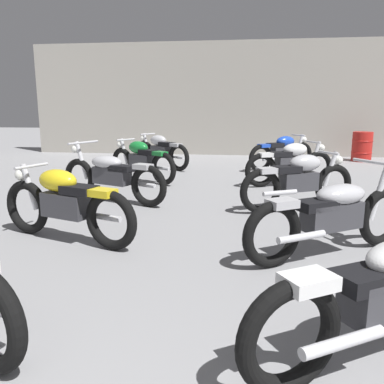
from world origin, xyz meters
TOP-DOWN VIEW (x-y plane):
  - back_wall at (0.00, 13.92)m, footprint 12.98×0.24m
  - motorcycle_left_row_2 at (-1.43, 4.91)m, footprint 1.89×0.78m
  - motorcycle_left_row_3 at (-1.57, 6.93)m, footprint 2.04×1.03m
  - motorcycle_left_row_4 at (-1.55, 8.80)m, footprint 1.70×1.19m
  - motorcycle_left_row_5 at (-1.53, 10.67)m, footprint 1.66×1.24m
  - motorcycle_right_row_2 at (1.54, 4.83)m, footprint 1.89×1.26m
  - motorcycle_right_row_3 at (1.45, 6.79)m, footprint 1.80×1.00m
  - motorcycle_right_row_4 at (1.53, 8.77)m, footprint 1.83×0.94m
  - motorcycle_right_row_5 at (1.53, 10.77)m, footprint 1.67×1.22m
  - oil_drum at (3.98, 12.80)m, footprint 0.59×0.59m

SIDE VIEW (x-z plane):
  - oil_drum at x=3.98m, z-range 0.00..0.85m
  - motorcycle_left_row_3 at x=-1.57m, z-range -0.04..0.94m
  - motorcycle_right_row_2 at x=1.54m, z-range -0.04..0.94m
  - motorcycle_left_row_2 at x=-1.43m, z-range 0.02..0.90m
  - motorcycle_left_row_4 at x=-1.55m, z-range 0.02..0.90m
  - motorcycle_left_row_5 at x=-1.53m, z-range 0.02..0.90m
  - motorcycle_right_row_3 at x=1.45m, z-range 0.02..0.90m
  - motorcycle_right_row_4 at x=1.53m, z-range 0.02..0.90m
  - motorcycle_right_row_5 at x=1.53m, z-range 0.02..0.90m
  - back_wall at x=0.00m, z-range 0.00..3.60m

